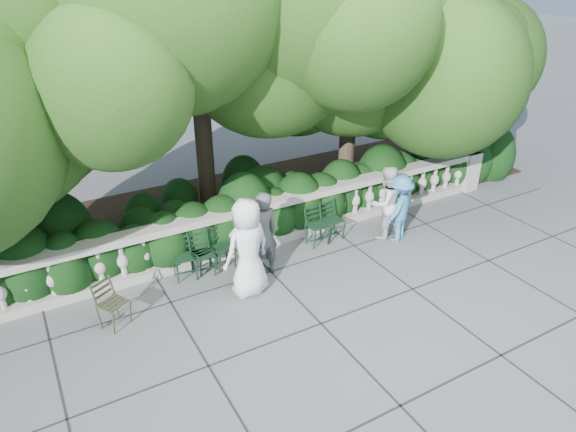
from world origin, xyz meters
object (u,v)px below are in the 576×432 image
person_businessman (248,248)px  person_casual_man (386,203)px  chair_d (228,270)px  person_older_blue (399,208)px  person_woman_grey (263,235)px  chair_a (206,278)px  chair_f (336,241)px  chair_b (209,273)px  chair_c (188,281)px  chair_e (321,247)px  chair_weathered (123,328)px

person_businessman → person_casual_man: 3.45m
chair_d → person_casual_man: bearing=-17.1°
person_older_blue → person_woman_grey: bearing=-27.1°
chair_a → chair_f: size_ratio=1.00×
chair_b → person_woman_grey: size_ratio=0.49×
chair_f → person_older_blue: bearing=-30.1°
chair_a → chair_f: same height
chair_f → person_older_blue: (1.18, -0.56, 0.74)m
chair_c → chair_e: bearing=1.8°
chair_a → chair_b: size_ratio=1.00×
chair_e → person_casual_man: size_ratio=0.52×
chair_d → chair_f: (2.48, -0.11, 0.00)m
person_woman_grey → chair_f: bearing=-174.9°
chair_b → chair_c: same height
chair_b → chair_f: same height
person_woman_grey → chair_c: bearing=-24.1°
chair_a → person_older_blue: 4.23m
chair_c → person_woman_grey: bearing=-13.8°
chair_a → chair_c: bearing=172.4°
chair_a → person_older_blue: (4.12, -0.62, 0.74)m
chair_e → chair_weathered: same height
chair_c → person_casual_man: person_casual_man is taller
chair_weathered → person_casual_man: bearing=-26.7°
person_woman_grey → person_older_blue: bearing=170.9°
chair_c → person_casual_man: 4.38m
chair_a → person_woman_grey: 1.39m
chair_d → chair_c: bearing=169.3°
chair_e → chair_weathered: 4.30m
chair_d → person_woman_grey: size_ratio=0.49×
chair_b → chair_weathered: same height
chair_f → person_casual_man: size_ratio=0.52×
chair_e → person_older_blue: size_ratio=0.57×
chair_f → person_woman_grey: (-1.92, -0.35, 0.86)m
chair_a → chair_f: (2.94, -0.06, 0.00)m
chair_d → chair_f: bearing=-12.7°
chair_e → chair_d: bearing=174.4°
chair_weathered → chair_b: bearing=-5.7°
person_older_blue → chair_b: bearing=-33.8°
chair_d → chair_weathered: 2.32m
chair_d → person_businessman: 1.26m
chair_c → chair_a: bearing=-4.8°
chair_f → person_woman_grey: bearing=-174.4°
chair_c → chair_d: same height
chair_b → chair_d: (0.35, -0.08, 0.00)m
chair_d → person_businessman: size_ratio=0.46×
chair_e → chair_weathered: bearing=-173.3°
person_woman_grey → chair_b: bearing=-35.7°
chair_c → chair_weathered: (-1.40, -0.76, 0.00)m
chair_a → chair_b: (0.11, 0.13, 0.00)m
chair_c → chair_d: size_ratio=1.00×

